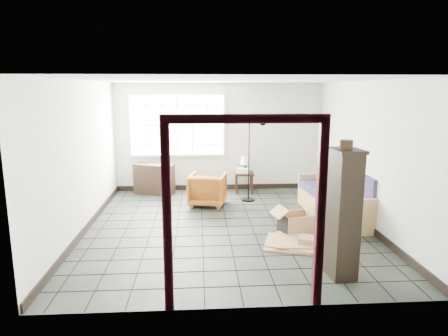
{
  "coord_description": "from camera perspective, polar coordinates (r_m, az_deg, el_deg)",
  "views": [
    {
      "loc": [
        -0.5,
        -6.89,
        2.46
      ],
      "look_at": [
        -0.03,
        0.3,
        1.02
      ],
      "focal_mm": 32.0,
      "sensor_mm": 36.0,
      "label": 1
    }
  ],
  "objects": [
    {
      "name": "ground",
      "position": [
        7.33,
        0.43,
        -8.33
      ],
      "size": [
        5.5,
        5.5,
        0.0
      ],
      "primitive_type": "plane",
      "color": "black",
      "rests_on": "ground"
    },
    {
      "name": "room_shell",
      "position": [
        6.98,
        0.43,
        4.85
      ],
      "size": [
        5.02,
        5.52,
        2.61
      ],
      "color": "beige",
      "rests_on": "ground"
    },
    {
      "name": "window_panel",
      "position": [
        9.64,
        -6.7,
        6.08
      ],
      "size": [
        2.32,
        0.08,
        1.52
      ],
      "color": "silver",
      "rests_on": "ground"
    },
    {
      "name": "doorway_trim",
      "position": [
        4.35,
        3.0,
        -3.11
      ],
      "size": [
        1.8,
        0.08,
        2.2
      ],
      "color": "black",
      "rests_on": "ground"
    },
    {
      "name": "futon_sofa",
      "position": [
        8.08,
        16.14,
        -4.38
      ],
      "size": [
        0.98,
        2.19,
        0.95
      ],
      "rotation": [
        0.0,
        0.0,
        0.08
      ],
      "color": "#997345",
      "rests_on": "ground"
    },
    {
      "name": "armchair",
      "position": [
        8.54,
        -2.36,
        -2.84
      ],
      "size": [
        0.87,
        0.83,
        0.76
      ],
      "primitive_type": "imported",
      "rotation": [
        0.0,
        0.0,
        2.92
      ],
      "color": "#965415",
      "rests_on": "ground"
    },
    {
      "name": "side_table",
      "position": [
        9.57,
        2.86,
        -1.13
      ],
      "size": [
        0.47,
        0.47,
        0.49
      ],
      "rotation": [
        0.0,
        0.0,
        -0.04
      ],
      "color": "black",
      "rests_on": "ground"
    },
    {
      "name": "table_lamp",
      "position": [
        9.58,
        3.06,
        1.01
      ],
      "size": [
        0.26,
        0.26,
        0.38
      ],
      "rotation": [
        0.0,
        0.0,
        -0.06
      ],
      "color": "black",
      "rests_on": "side_table"
    },
    {
      "name": "projector",
      "position": [
        9.49,
        2.69,
        -0.37
      ],
      "size": [
        0.35,
        0.32,
        0.1
      ],
      "rotation": [
        0.0,
        0.0,
        -0.37
      ],
      "color": "silver",
      "rests_on": "side_table"
    },
    {
      "name": "floor_lamp",
      "position": [
        8.78,
        4.49,
        1.8
      ],
      "size": [
        0.59,
        0.38,
        1.91
      ],
      "rotation": [
        0.0,
        0.0,
        0.39
      ],
      "color": "black",
      "rests_on": "ground"
    },
    {
      "name": "console_shelf",
      "position": [
        9.58,
        -9.94,
        -1.57
      ],
      "size": [
        0.99,
        0.64,
        0.72
      ],
      "rotation": [
        0.0,
        0.0,
        -0.34
      ],
      "color": "black",
      "rests_on": "ground"
    },
    {
      "name": "tall_shelf",
      "position": [
        5.44,
        16.64,
        -6.18
      ],
      "size": [
        0.41,
        0.5,
        1.71
      ],
      "rotation": [
        0.0,
        0.0,
        0.1
      ],
      "color": "black",
      "rests_on": "ground"
    },
    {
      "name": "pot",
      "position": [
        5.18,
        17.06,
        3.17
      ],
      "size": [
        0.19,
        0.19,
        0.12
      ],
      "rotation": [
        0.0,
        0.0,
        0.17
      ],
      "color": "black",
      "rests_on": "tall_shelf"
    },
    {
      "name": "open_box",
      "position": [
        7.06,
        10.29,
        -7.78
      ],
      "size": [
        0.93,
        0.59,
        0.49
      ],
      "rotation": [
        0.0,
        0.0,
        0.22
      ],
      "color": "#9E754C",
      "rests_on": "ground"
    },
    {
      "name": "cardboard_pile",
      "position": [
        6.6,
        11.07,
        -10.41
      ],
      "size": [
        1.29,
        1.09,
        0.16
      ],
      "rotation": [
        0.0,
        0.0,
        -0.34
      ],
      "color": "#9E754C",
      "rests_on": "ground"
    }
  ]
}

